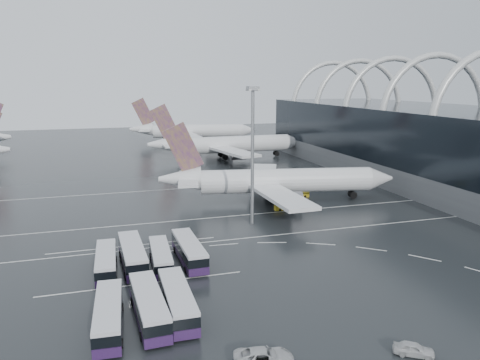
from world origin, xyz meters
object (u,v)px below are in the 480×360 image
object	(u,v)px
gse_cart_belly_a	(304,194)
airliner_main	(274,181)
van_curve_b	(414,349)
bus_row_near_d	(189,250)
bus_row_near_c	(161,257)
bus_row_far_a	(108,315)
floodlight_mast	(253,139)
gse_cart_belly_e	(278,186)
airliner_gate_c	(191,131)
bus_row_far_b	(149,306)
gse_cart_belly_c	(279,208)
van_curve_a	(264,357)
bus_row_far_c	(177,300)
bus_row_near_a	(106,262)
airliner_gate_b	(226,145)
bus_row_near_b	(133,255)

from	to	relation	value
gse_cart_belly_a	airliner_main	bearing A→B (deg)	-169.45
van_curve_b	bus_row_near_d	bearing A→B (deg)	62.00
airliner_main	gse_cart_belly_a	world-z (taller)	airliner_main
bus_row_near_c	bus_row_far_a	size ratio (longest dim) A/B	0.93
floodlight_mast	gse_cart_belly_e	bearing A→B (deg)	58.97
airliner_gate_c	bus_row_near_d	bearing A→B (deg)	-90.26
bus_row_near_d	floodlight_mast	size ratio (longest dim) A/B	0.51
bus_row_near_d	gse_cart_belly_e	size ratio (longest dim) A/B	6.75
bus_row_far_b	gse_cart_belly_c	size ratio (longest dim) A/B	7.08
airliner_gate_c	bus_row_far_b	bearing A→B (deg)	-91.88
bus_row_near_c	gse_cart_belly_a	bearing A→B (deg)	-46.44
airliner_gate_c	van_curve_a	distance (m)	170.44
bus_row_near_c	airliner_main	bearing A→B (deg)	-40.94
airliner_main	van_curve_b	xyz separation A→B (m)	(-9.10, -62.52, -3.96)
airliner_gate_c	bus_row_far_c	world-z (taller)	airliner_gate_c
bus_row_near_a	van_curve_a	world-z (taller)	bus_row_near_a
bus_row_near_d	bus_row_far_a	world-z (taller)	bus_row_near_d
airliner_gate_b	bus_row_far_c	bearing A→B (deg)	-108.15
van_curve_a	gse_cart_belly_a	bearing A→B (deg)	-16.20
bus_row_near_c	gse_cart_belly_c	world-z (taller)	bus_row_near_c
airliner_gate_b	gse_cart_belly_a	size ratio (longest dim) A/B	26.28
bus_row_near_a	van_curve_b	distance (m)	42.69
gse_cart_belly_a	gse_cart_belly_c	distance (m)	13.79
airliner_gate_c	bus_row_near_b	distance (m)	143.86
van_curve_a	gse_cart_belly_c	bearing A→B (deg)	-11.50
gse_cart_belly_c	floodlight_mast	bearing A→B (deg)	-139.33
bus_row_near_b	van_curve_b	world-z (taller)	bus_row_near_b
gse_cart_belly_e	van_curve_b	bearing A→B (deg)	-101.22
bus_row_far_a	gse_cart_belly_a	world-z (taller)	bus_row_far_a
bus_row_far_c	gse_cart_belly_e	world-z (taller)	bus_row_far_c
gse_cart_belly_e	airliner_gate_c	bearing A→B (deg)	91.99
bus_row_far_c	floodlight_mast	distance (m)	40.32
airliner_main	bus_row_near_c	bearing A→B (deg)	-123.02
gse_cart_belly_e	bus_row_far_a	bearing A→B (deg)	-126.49
bus_row_near_a	bus_row_far_b	distance (m)	16.38
bus_row_near_b	bus_row_near_c	size ratio (longest dim) A/B	1.15
bus_row_far_a	van_curve_a	distance (m)	18.38
van_curve_a	gse_cart_belly_a	distance (m)	69.19
bus_row_far_c	gse_cart_belly_e	bearing A→B (deg)	-31.12
van_curve_a	floodlight_mast	xyz separation A→B (m)	(13.71, 44.36, 15.78)
bus_row_near_b	bus_row_near_d	distance (m)	8.51
gse_cart_belly_e	van_curve_a	bearing A→B (deg)	-112.75
airliner_gate_b	gse_cart_belly_c	bearing A→B (deg)	-95.65
bus_row_near_c	bus_row_far_b	distance (m)	15.94
bus_row_near_a	gse_cart_belly_c	xyz separation A→B (m)	(36.53, 23.78, -1.16)
bus_row_near_c	gse_cart_belly_a	xyz separation A→B (m)	(38.85, 33.29, -1.04)
floodlight_mast	gse_cart_belly_a	size ratio (longest dim) A/B	12.21
airliner_gate_b	floodlight_mast	bearing A→B (deg)	-101.44
bus_row_near_a	gse_cart_belly_e	size ratio (longest dim) A/B	6.29
airliner_main	bus_row_far_c	distance (m)	56.03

